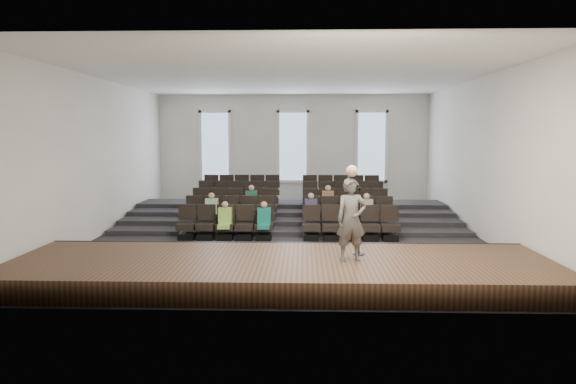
% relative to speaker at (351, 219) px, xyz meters
% --- Properties ---
extents(ground, '(14.00, 14.00, 0.00)m').
position_rel_speaker_xyz_m(ground, '(-1.52, 5.11, -1.39)').
color(ground, black).
rests_on(ground, ground).
extents(ceiling, '(12.00, 14.00, 0.02)m').
position_rel_speaker_xyz_m(ceiling, '(-1.52, 5.11, 3.62)').
color(ceiling, white).
rests_on(ceiling, ground).
extents(wall_back, '(12.00, 0.04, 5.00)m').
position_rel_speaker_xyz_m(wall_back, '(-1.52, 12.13, 1.11)').
color(wall_back, white).
rests_on(wall_back, ground).
extents(wall_front, '(12.00, 0.04, 5.00)m').
position_rel_speaker_xyz_m(wall_front, '(-1.52, -1.91, 1.11)').
color(wall_front, white).
rests_on(wall_front, ground).
extents(wall_left, '(0.04, 14.00, 5.00)m').
position_rel_speaker_xyz_m(wall_left, '(-7.54, 5.11, 1.11)').
color(wall_left, white).
rests_on(wall_left, ground).
extents(wall_right, '(0.04, 14.00, 5.00)m').
position_rel_speaker_xyz_m(wall_right, '(4.50, 5.11, 1.11)').
color(wall_right, white).
rests_on(wall_right, ground).
extents(stage, '(11.80, 3.60, 0.50)m').
position_rel_speaker_xyz_m(stage, '(-1.52, 0.01, -1.14)').
color(stage, '#503422').
rests_on(stage, ground).
extents(stage_lip, '(11.80, 0.06, 0.52)m').
position_rel_speaker_xyz_m(stage_lip, '(-1.52, 1.78, -1.14)').
color(stage_lip, black).
rests_on(stage_lip, ground).
extents(risers, '(11.80, 4.80, 0.60)m').
position_rel_speaker_xyz_m(risers, '(-1.52, 8.28, -1.20)').
color(risers, black).
rests_on(risers, ground).
extents(seating_rows, '(6.80, 4.70, 1.67)m').
position_rel_speaker_xyz_m(seating_rows, '(-1.52, 6.65, -0.71)').
color(seating_rows, black).
rests_on(seating_rows, ground).
extents(windows, '(8.44, 0.10, 3.24)m').
position_rel_speaker_xyz_m(windows, '(-1.52, 12.06, 1.31)').
color(windows, white).
rests_on(windows, wall_back).
extents(audience, '(5.45, 2.64, 1.10)m').
position_rel_speaker_xyz_m(audience, '(-1.52, 5.43, -0.58)').
color(audience, '#99CA51').
rests_on(audience, seating_rows).
extents(speaker, '(0.72, 0.54, 1.78)m').
position_rel_speaker_xyz_m(speaker, '(0.00, 0.00, 0.00)').
color(speaker, '#52504E').
rests_on(speaker, stage).
extents(mic_stand, '(0.26, 0.26, 1.54)m').
position_rel_speaker_xyz_m(mic_stand, '(0.23, 0.53, -0.43)').
color(mic_stand, black).
rests_on(mic_stand, stage).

